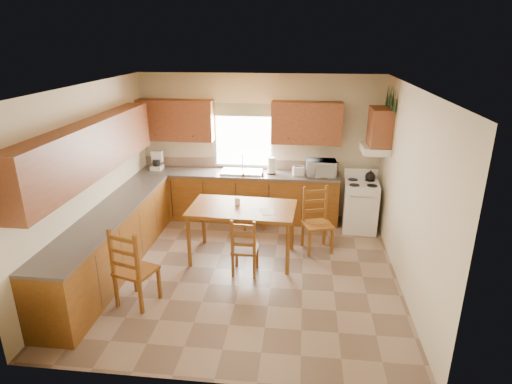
# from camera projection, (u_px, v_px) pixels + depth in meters

# --- Properties ---
(floor) EXTENTS (4.50, 4.50, 0.00)m
(floor) POSITION_uv_depth(u_px,v_px,m) (244.00, 270.00, 6.45)
(floor) COLOR #836C5A
(floor) RESTS_ON ground
(ceiling) EXTENTS (4.50, 4.50, 0.00)m
(ceiling) POSITION_uv_depth(u_px,v_px,m) (242.00, 87.00, 5.52)
(ceiling) COLOR #926020
(ceiling) RESTS_ON floor
(wall_left) EXTENTS (4.50, 4.50, 0.00)m
(wall_left) POSITION_uv_depth(u_px,v_px,m) (90.00, 180.00, 6.22)
(wall_left) COLOR beige
(wall_left) RESTS_ON floor
(wall_right) EXTENTS (4.50, 4.50, 0.00)m
(wall_right) POSITION_uv_depth(u_px,v_px,m) (408.00, 192.00, 5.75)
(wall_right) COLOR beige
(wall_right) RESTS_ON floor
(wall_back) EXTENTS (4.50, 4.50, 0.00)m
(wall_back) POSITION_uv_depth(u_px,v_px,m) (260.00, 147.00, 8.08)
(wall_back) COLOR beige
(wall_back) RESTS_ON floor
(wall_front) EXTENTS (4.50, 4.50, 0.00)m
(wall_front) POSITION_uv_depth(u_px,v_px,m) (208.00, 266.00, 3.88)
(wall_front) COLOR beige
(wall_front) RESTS_ON floor
(lower_cab_back) EXTENTS (3.75, 0.60, 0.88)m
(lower_cab_back) POSITION_uv_depth(u_px,v_px,m) (238.00, 197.00, 8.15)
(lower_cab_back) COLOR brown
(lower_cab_back) RESTS_ON floor
(lower_cab_left) EXTENTS (0.60, 3.60, 0.88)m
(lower_cab_left) POSITION_uv_depth(u_px,v_px,m) (113.00, 242.00, 6.36)
(lower_cab_left) COLOR brown
(lower_cab_left) RESTS_ON floor
(counter_back) EXTENTS (3.75, 0.63, 0.04)m
(counter_back) POSITION_uv_depth(u_px,v_px,m) (238.00, 174.00, 8.00)
(counter_back) COLOR #534C49
(counter_back) RESTS_ON lower_cab_back
(counter_left) EXTENTS (0.63, 3.60, 0.04)m
(counter_left) POSITION_uv_depth(u_px,v_px,m) (109.00, 213.00, 6.20)
(counter_left) COLOR #534C49
(counter_left) RESTS_ON lower_cab_left
(backsplash) EXTENTS (3.75, 0.01, 0.18)m
(backsplash) POSITION_uv_depth(u_px,v_px,m) (240.00, 164.00, 8.23)
(backsplash) COLOR #8C725E
(backsplash) RESTS_ON counter_back
(upper_cab_back_left) EXTENTS (1.41, 0.33, 0.75)m
(upper_cab_back_left) POSITION_uv_depth(u_px,v_px,m) (176.00, 120.00, 7.92)
(upper_cab_back_left) COLOR brown
(upper_cab_back_left) RESTS_ON wall_back
(upper_cab_back_right) EXTENTS (1.25, 0.33, 0.75)m
(upper_cab_back_right) POSITION_uv_depth(u_px,v_px,m) (306.00, 123.00, 7.67)
(upper_cab_back_right) COLOR brown
(upper_cab_back_right) RESTS_ON wall_back
(upper_cab_left) EXTENTS (0.33, 3.60, 0.75)m
(upper_cab_left) POSITION_uv_depth(u_px,v_px,m) (91.00, 149.00, 5.89)
(upper_cab_left) COLOR brown
(upper_cab_left) RESTS_ON wall_left
(upper_cab_stove) EXTENTS (0.33, 0.62, 0.62)m
(upper_cab_stove) POSITION_uv_depth(u_px,v_px,m) (380.00, 127.00, 7.12)
(upper_cab_stove) COLOR brown
(upper_cab_stove) RESTS_ON wall_right
(range_hood) EXTENTS (0.44, 0.62, 0.12)m
(range_hood) POSITION_uv_depth(u_px,v_px,m) (375.00, 149.00, 7.25)
(range_hood) COLOR white
(range_hood) RESTS_ON wall_right
(window_frame) EXTENTS (1.13, 0.02, 1.18)m
(window_frame) POSITION_uv_depth(u_px,v_px,m) (244.00, 136.00, 8.02)
(window_frame) COLOR white
(window_frame) RESTS_ON wall_back
(window_pane) EXTENTS (1.05, 0.01, 1.10)m
(window_pane) POSITION_uv_depth(u_px,v_px,m) (244.00, 136.00, 8.01)
(window_pane) COLOR white
(window_pane) RESTS_ON wall_back
(window_valance) EXTENTS (1.19, 0.01, 0.24)m
(window_valance) POSITION_uv_depth(u_px,v_px,m) (243.00, 110.00, 7.82)
(window_valance) COLOR #476438
(window_valance) RESTS_ON wall_back
(sink_basin) EXTENTS (0.75, 0.45, 0.04)m
(sink_basin) POSITION_uv_depth(u_px,v_px,m) (242.00, 172.00, 7.98)
(sink_basin) COLOR silver
(sink_basin) RESTS_ON counter_back
(pine_decal_a) EXTENTS (0.22, 0.22, 0.36)m
(pine_decal_a) POSITION_uv_depth(u_px,v_px,m) (395.00, 100.00, 6.64)
(pine_decal_a) COLOR #1B4327
(pine_decal_a) RESTS_ON wall_right
(pine_decal_b) EXTENTS (0.22, 0.22, 0.36)m
(pine_decal_b) POSITION_uv_depth(u_px,v_px,m) (391.00, 95.00, 6.93)
(pine_decal_b) COLOR #1B4327
(pine_decal_b) RESTS_ON wall_right
(pine_decal_c) EXTENTS (0.22, 0.22, 0.36)m
(pine_decal_c) POSITION_uv_depth(u_px,v_px,m) (388.00, 95.00, 7.24)
(pine_decal_c) COLOR #1B4327
(pine_decal_c) RESTS_ON wall_right
(stove) EXTENTS (0.62, 0.64, 0.87)m
(stove) POSITION_uv_depth(u_px,v_px,m) (360.00, 207.00, 7.68)
(stove) COLOR white
(stove) RESTS_ON floor
(coffeemaker) EXTENTS (0.25, 0.26, 0.30)m
(coffeemaker) POSITION_uv_depth(u_px,v_px,m) (157.00, 162.00, 8.13)
(coffeemaker) COLOR white
(coffeemaker) RESTS_ON counter_back
(paper_towel) EXTENTS (0.16, 0.16, 0.31)m
(paper_towel) POSITION_uv_depth(u_px,v_px,m) (271.00, 166.00, 7.87)
(paper_towel) COLOR white
(paper_towel) RESTS_ON counter_back
(toaster) EXTENTS (0.22, 0.17, 0.16)m
(toaster) POSITION_uv_depth(u_px,v_px,m) (298.00, 171.00, 7.81)
(toaster) COLOR white
(toaster) RESTS_ON counter_back
(microwave) EXTENTS (0.51, 0.38, 0.29)m
(microwave) POSITION_uv_depth(u_px,v_px,m) (321.00, 168.00, 7.75)
(microwave) COLOR white
(microwave) RESTS_ON counter_back
(dining_table) EXTENTS (1.65, 1.00, 0.86)m
(dining_table) POSITION_uv_depth(u_px,v_px,m) (243.00, 233.00, 6.67)
(dining_table) COLOR brown
(dining_table) RESTS_ON floor
(chair_near_left) EXTENTS (0.57, 0.56, 1.09)m
(chair_near_left) POSITION_uv_depth(u_px,v_px,m) (136.00, 266.00, 5.49)
(chair_near_left) COLOR brown
(chair_near_left) RESTS_ON floor
(chair_near_right) EXTENTS (0.38, 0.37, 0.89)m
(chair_near_right) POSITION_uv_depth(u_px,v_px,m) (245.00, 245.00, 6.23)
(chair_near_right) COLOR brown
(chair_near_right) RESTS_ON floor
(chair_far_left) EXTENTS (0.48, 0.46, 0.98)m
(chair_far_left) POSITION_uv_depth(u_px,v_px,m) (254.00, 202.00, 7.76)
(chair_far_left) COLOR brown
(chair_far_left) RESTS_ON floor
(chair_far_right) EXTENTS (0.54, 0.53, 1.04)m
(chair_far_right) POSITION_uv_depth(u_px,v_px,m) (318.00, 221.00, 6.88)
(chair_far_right) COLOR brown
(chair_far_right) RESTS_ON floor
(table_paper) EXTENTS (0.26, 0.31, 0.00)m
(table_paper) POSITION_uv_depth(u_px,v_px,m) (267.00, 211.00, 6.36)
(table_paper) COLOR white
(table_paper) RESTS_ON dining_table
(table_card) EXTENTS (0.08, 0.03, 0.11)m
(table_card) POSITION_uv_depth(u_px,v_px,m) (237.00, 202.00, 6.59)
(table_card) COLOR white
(table_card) RESTS_ON dining_table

